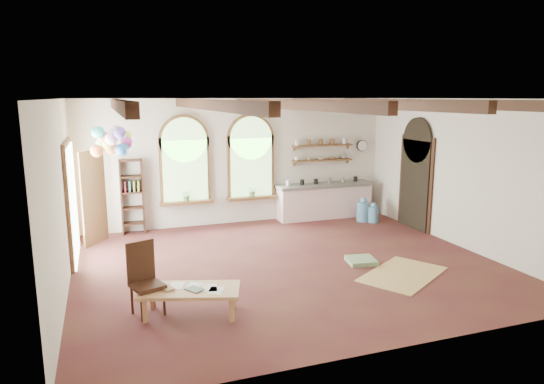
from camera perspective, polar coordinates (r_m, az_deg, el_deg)
name	(u,v)px	position (r m, az deg, el deg)	size (l,w,h in m)	color
floor	(288,264)	(9.63, 1.89, -8.50)	(8.00, 8.00, 0.00)	#562E23
ceiling_beams	(289,104)	(9.07, 2.02, 10.27)	(6.20, 6.80, 0.18)	#3B2212
window_left	(185,163)	(12.13, -10.21, 3.36)	(1.30, 0.28, 2.20)	brown
window_right	(251,160)	(12.51, -2.49, 3.76)	(1.30, 0.28, 2.20)	brown
left_doorway	(72,203)	(10.47, -22.51, -1.21)	(0.10, 1.90, 2.50)	brown
right_doorway	(415,185)	(12.50, 16.46, 0.83)	(0.10, 1.30, 2.40)	black
kitchen_counter	(324,200)	(13.22, 6.16, -0.98)	(2.68, 0.62, 0.94)	beige
wall_shelf_lower	(322,160)	(13.20, 5.92, 3.74)	(1.70, 0.24, 0.04)	brown
wall_shelf_upper	(322,145)	(13.15, 5.96, 5.46)	(1.70, 0.24, 0.04)	brown
wall_clock	(362,146)	(13.80, 10.55, 5.39)	(0.32, 0.32, 0.04)	black
bookshelf	(132,197)	(12.01, -16.13, -0.53)	(0.53, 0.32, 1.80)	#3B2212
coffee_table	(190,292)	(7.50, -9.61, -11.48)	(1.61, 1.10, 0.42)	tan
side_chair	(147,294)	(7.69, -14.49, -11.53)	(0.56, 0.56, 1.11)	#3B2212
floor_mat	(403,274)	(9.41, 15.12, -9.32)	(1.74, 1.07, 0.02)	#D2BA69
floor_cushion	(361,261)	(9.85, 10.45, -7.95)	(0.53, 0.53, 0.09)	gray
water_jug_a	(363,211)	(13.02, 10.65, -2.18)	(0.33, 0.33, 0.65)	#558FB6
water_jug_b	(373,214)	(12.97, 11.85, -2.52)	(0.27, 0.27, 0.52)	#558FB6
balloon_cluster	(113,141)	(10.52, -18.24, 5.68)	(0.85, 0.90, 1.16)	silver
table_book	(163,290)	(7.49, -12.70, -11.16)	(0.15, 0.22, 0.02)	olive
tablet	(194,289)	(7.43, -9.11, -11.23)	(0.18, 0.26, 0.01)	black
potted_plant_left	(187,195)	(12.15, -10.00, -0.36)	(0.27, 0.23, 0.30)	#598C4C
potted_plant_right	(252,191)	(12.54, -2.32, 0.15)	(0.27, 0.23, 0.30)	#598C4C
shelf_cup_a	(297,159)	(12.89, 2.90, 3.91)	(0.12, 0.10, 0.10)	white
shelf_cup_b	(309,158)	(13.02, 4.33, 3.96)	(0.10, 0.10, 0.09)	beige
shelf_bowl_a	(321,159)	(13.17, 5.73, 3.93)	(0.22, 0.22, 0.05)	beige
shelf_bowl_b	(332,158)	(13.32, 7.09, 4.00)	(0.20, 0.20, 0.06)	#8C664C
shelf_vase	(344,155)	(13.47, 8.44, 4.32)	(0.18, 0.18, 0.19)	slate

